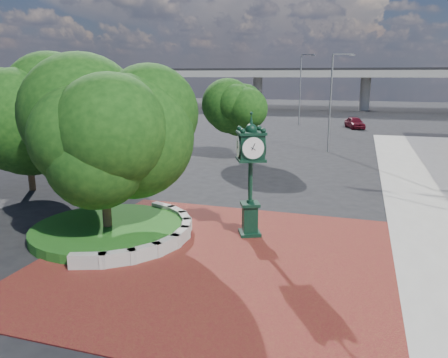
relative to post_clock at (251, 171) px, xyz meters
The scene contains 12 objects.
ground 3.24m from the post_clock, 107.60° to the right, with size 200.00×200.00×0.00m, color black.
plaza 3.84m from the post_clock, 101.27° to the right, with size 12.00×12.00×0.04m, color maroon.
planter_wall 4.40m from the post_clock, 152.45° to the right, with size 2.96×6.77×0.54m.
grass_bed 6.31m from the post_clock, 163.00° to the right, with size 6.10×6.10×0.40m, color #1C4714.
overpass 68.42m from the post_clock, 90.63° to the left, with size 90.00×12.00×7.50m.
tree_planter 5.88m from the post_clock, 163.00° to the right, with size 5.20×5.20×6.33m.
tree_northwest 14.01m from the post_clock, 166.27° to the left, with size 5.60×5.60×6.93m.
tree_street 16.94m from the post_clock, 105.55° to the left, with size 4.40×4.40×5.45m.
post_clock is the anchor object (origin of this frame).
parked_car 39.28m from the post_clock, 85.06° to the left, with size 1.64×4.07×1.39m, color #530B19.
street_lamp_near 21.30m from the post_clock, 85.34° to the left, with size 1.80×0.35×8.03m.
street_lamp_far 40.91m from the post_clock, 94.81° to the left, with size 1.89×0.91×8.85m.
Camera 1 is at (4.54, -14.65, 6.40)m, focal length 35.00 mm.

